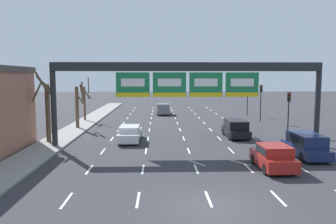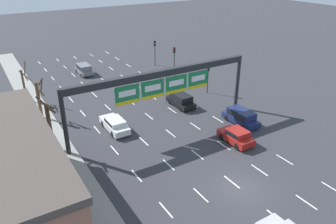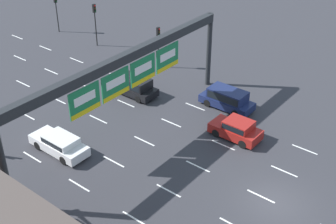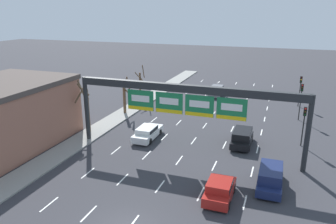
# 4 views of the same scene
# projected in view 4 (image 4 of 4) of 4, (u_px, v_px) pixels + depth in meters

# --- Properties ---
(lane_dashes) EXTENTS (13.32, 67.00, 0.01)m
(lane_dashes) POSITION_uv_depth(u_px,v_px,m) (187.00, 150.00, 32.56)
(lane_dashes) COLOR white
(lane_dashes) RESTS_ON ground_plane
(sign_gantry) EXTENTS (21.84, 0.70, 6.83)m
(sign_gantry) POSITION_uv_depth(u_px,v_px,m) (185.00, 97.00, 29.97)
(sign_gantry) COLOR #232628
(sign_gantry) RESTS_ON ground_plane
(suv_grey) EXTENTS (1.94, 4.16, 1.62)m
(suv_grey) POSITION_uv_depth(u_px,v_px,m) (217.00, 91.00, 52.48)
(suv_grey) COLOR slate
(suv_grey) RESTS_ON ground_plane
(car_red) EXTENTS (1.90, 3.92, 1.54)m
(car_red) POSITION_uv_depth(u_px,v_px,m) (220.00, 189.00, 23.89)
(car_red) COLOR maroon
(car_red) RESTS_ON ground_plane
(suv_navy) EXTENTS (1.88, 4.61, 1.71)m
(suv_navy) POSITION_uv_depth(u_px,v_px,m) (270.00, 176.00, 25.45)
(suv_navy) COLOR #19234C
(suv_navy) RESTS_ON ground_plane
(car_white) EXTENTS (1.86, 4.78, 1.39)m
(car_white) POSITION_uv_depth(u_px,v_px,m) (147.00, 132.00, 35.17)
(car_white) COLOR silver
(car_white) RESTS_ON ground_plane
(suv_black) EXTENTS (1.92, 4.36, 1.65)m
(suv_black) POSITION_uv_depth(u_px,v_px,m) (242.00, 137.00, 33.42)
(suv_black) COLOR black
(suv_black) RESTS_ON ground_plane
(traffic_light_near_gantry) EXTENTS (0.30, 0.35, 4.39)m
(traffic_light_near_gantry) POSITION_uv_depth(u_px,v_px,m) (301.00, 85.00, 46.19)
(traffic_light_near_gantry) COLOR black
(traffic_light_near_gantry) RESTS_ON ground_plane
(traffic_light_mid_block) EXTENTS (0.30, 0.35, 4.14)m
(traffic_light_mid_block) POSITION_uv_depth(u_px,v_px,m) (304.00, 118.00, 32.65)
(traffic_light_mid_block) COLOR black
(traffic_light_mid_block) RESTS_ON ground_plane
(traffic_light_far_end) EXTENTS (0.30, 0.35, 4.65)m
(traffic_light_far_end) POSITION_uv_depth(u_px,v_px,m) (301.00, 94.00, 40.36)
(traffic_light_far_end) COLOR black
(traffic_light_far_end) RESTS_ON ground_plane
(tree_bare_closest) EXTENTS (1.42, 1.71, 5.48)m
(tree_bare_closest) POSITION_uv_depth(u_px,v_px,m) (140.00, 84.00, 48.87)
(tree_bare_closest) COLOR brown
(tree_bare_closest) RESTS_ON sidewalk_left
(tree_bare_second) EXTENTS (1.73, 1.90, 5.93)m
(tree_bare_second) POSITION_uv_depth(u_px,v_px,m) (86.00, 106.00, 36.06)
(tree_bare_second) COLOR brown
(tree_bare_second) RESTS_ON sidewalk_left
(tree_bare_third) EXTENTS (0.97, 1.54, 5.03)m
(tree_bare_third) POSITION_uv_depth(u_px,v_px,m) (125.00, 94.00, 43.03)
(tree_bare_third) COLOR brown
(tree_bare_third) RESTS_ON sidewalk_left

